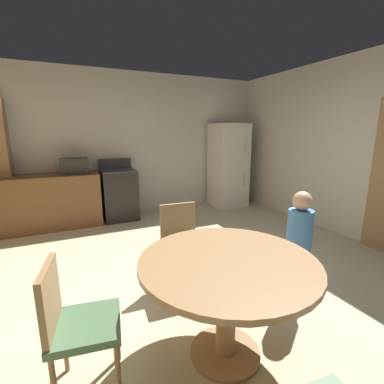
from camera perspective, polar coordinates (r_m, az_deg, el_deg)
ground_plane at (r=2.97m, az=4.01°, el=-20.02°), size 14.00×14.00×0.00m
wall_back at (r=5.51m, az=-12.17°, el=9.81°), size 5.56×0.12×2.70m
wall_right at (r=4.66m, az=32.55°, el=7.63°), size 0.12×5.69×2.70m
kitchen_counter at (r=5.12m, az=-28.56°, el=-1.88°), size 1.73×0.60×0.90m
oven_range at (r=5.17m, az=-15.10°, el=-0.43°), size 0.60×0.60×1.10m
refrigerator at (r=5.88m, az=7.65°, el=5.54°), size 0.68×0.68×1.76m
microwave at (r=5.01m, az=-23.60°, el=5.08°), size 0.44×0.32×0.26m
dining_table at (r=1.97m, az=7.46°, el=-17.92°), size 1.22×1.22×0.76m
chair_west at (r=1.92m, az=-23.71°, el=-23.56°), size 0.46×0.46×0.87m
chair_north at (r=2.83m, az=-2.24°, el=-10.21°), size 0.43×0.43×0.87m
person_child at (r=2.70m, az=21.51°, el=-10.54°), size 0.27×0.27×1.09m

